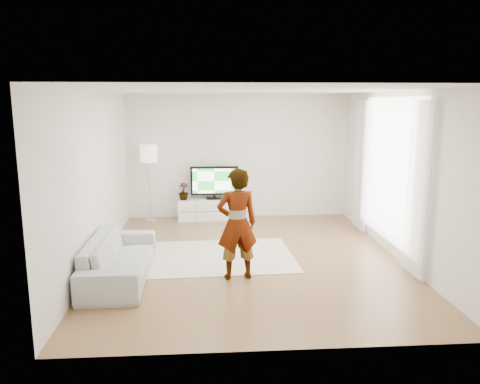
{
  "coord_description": "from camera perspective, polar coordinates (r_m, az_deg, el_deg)",
  "views": [
    {
      "loc": [
        -0.69,
        -7.55,
        2.62
      ],
      "look_at": [
        -0.13,
        0.4,
        1.08
      ],
      "focal_mm": 35.0,
      "sensor_mm": 36.0,
      "label": 1
    }
  ],
  "objects": [
    {
      "name": "floor",
      "position": [
        8.03,
        1.17,
        -8.1
      ],
      "size": [
        6.0,
        6.0,
        0.0
      ],
      "primitive_type": "plane",
      "color": "olive",
      "rests_on": "ground"
    },
    {
      "name": "ceiling",
      "position": [
        7.59,
        1.25,
        12.31
      ],
      "size": [
        6.0,
        6.0,
        0.0
      ],
      "primitive_type": "plane",
      "color": "white",
      "rests_on": "wall_back"
    },
    {
      "name": "wall_left",
      "position": [
        7.86,
        -17.25,
        1.53
      ],
      "size": [
        0.02,
        6.0,
        2.8
      ],
      "primitive_type": "cube",
      "color": "silver",
      "rests_on": "floor"
    },
    {
      "name": "wall_right",
      "position": [
        8.29,
        18.69,
        1.91
      ],
      "size": [
        0.02,
        6.0,
        2.8
      ],
      "primitive_type": "cube",
      "color": "silver",
      "rests_on": "floor"
    },
    {
      "name": "wall_back",
      "position": [
        10.65,
        -0.26,
        4.38
      ],
      "size": [
        5.0,
        0.02,
        2.8
      ],
      "primitive_type": "cube",
      "color": "silver",
      "rests_on": "floor"
    },
    {
      "name": "wall_front",
      "position": [
        4.77,
        4.48,
        -3.92
      ],
      "size": [
        5.0,
        0.02,
        2.8
      ],
      "primitive_type": "cube",
      "color": "silver",
      "rests_on": "floor"
    },
    {
      "name": "window",
      "position": [
        8.55,
        17.83,
        2.56
      ],
      "size": [
        0.01,
        2.6,
        2.5
      ],
      "primitive_type": "cube",
      "color": "white",
      "rests_on": "wall_right"
    },
    {
      "name": "curtain_near",
      "position": [
        7.36,
        20.91,
        0.28
      ],
      "size": [
        0.04,
        0.7,
        2.6
      ],
      "primitive_type": "cube",
      "color": "white",
      "rests_on": "floor"
    },
    {
      "name": "curtain_far",
      "position": [
        9.75,
        14.55,
        3.12
      ],
      "size": [
        0.04,
        0.7,
        2.6
      ],
      "primitive_type": "cube",
      "color": "white",
      "rests_on": "floor"
    },
    {
      "name": "media_console",
      "position": [
        10.59,
        -3.1,
        -2.1
      ],
      "size": [
        1.63,
        0.46,
        0.46
      ],
      "color": "white",
      "rests_on": "floor"
    },
    {
      "name": "television",
      "position": [
        10.5,
        -3.14,
        1.3
      ],
      "size": [
        1.07,
        0.21,
        0.74
      ],
      "color": "black",
      "rests_on": "media_console"
    },
    {
      "name": "game_console",
      "position": [
        10.56,
        0.75,
        -0.29
      ],
      "size": [
        0.05,
        0.15,
        0.21
      ],
      "rotation": [
        0.0,
        0.0,
        0.04
      ],
      "color": "white",
      "rests_on": "media_console"
    },
    {
      "name": "potted_plant",
      "position": [
        10.52,
        -6.9,
        0.08
      ],
      "size": [
        0.27,
        0.27,
        0.38
      ],
      "primitive_type": "imported",
      "rotation": [
        0.0,
        0.0,
        0.36
      ],
      "color": "#3F7238",
      "rests_on": "media_console"
    },
    {
      "name": "rug",
      "position": [
        8.11,
        -2.97,
        -7.87
      ],
      "size": [
        2.71,
        2.0,
        0.01
      ],
      "primitive_type": "cube",
      "rotation": [
        0.0,
        0.0,
        0.04
      ],
      "color": "beige",
      "rests_on": "floor"
    },
    {
      "name": "player",
      "position": [
        6.92,
        -0.36,
        -3.91
      ],
      "size": [
        0.67,
        0.5,
        1.67
      ],
      "primitive_type": "imported",
      "rotation": [
        0.0,
        0.0,
        3.31
      ],
      "color": "#334772",
      "rests_on": "rug"
    },
    {
      "name": "sofa",
      "position": [
        7.31,
        -14.47,
        -7.76
      ],
      "size": [
        0.87,
        2.18,
        0.64
      ],
      "primitive_type": "imported",
      "rotation": [
        0.0,
        0.0,
        1.58
      ],
      "color": "beige",
      "rests_on": "floor"
    },
    {
      "name": "floor_lamp",
      "position": [
        10.4,
        -11.07,
        4.21
      ],
      "size": [
        0.38,
        0.38,
        1.69
      ],
      "color": "silver",
      "rests_on": "floor"
    }
  ]
}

